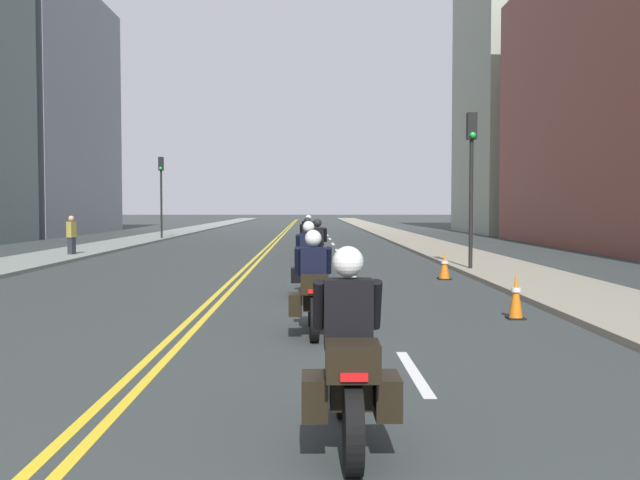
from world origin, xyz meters
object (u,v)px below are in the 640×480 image
motorcycle_3 (317,250)px  pedestrian_1 (72,236)px  motorcycle_2 (309,266)px  motorcycle_4 (307,242)px  traffic_cone_0 (516,296)px  traffic_cone_1 (445,266)px  motorcycle_0 (348,367)px  traffic_light_far (161,183)px  motorcycle_1 (313,292)px  traffic_light_near (471,163)px  motorcycle_5 (308,237)px

motorcycle_3 → pedestrian_1: 11.55m
motorcycle_2 → motorcycle_3: motorcycle_2 is taller
motorcycle_4 → traffic_cone_0: motorcycle_4 is taller
motorcycle_2 → traffic_cone_1: size_ratio=3.04×
motorcycle_0 → motorcycle_2: motorcycle_2 is taller
motorcycle_0 → traffic_light_far: 38.72m
motorcycle_4 → motorcycle_1: bearing=-88.1°
motorcycle_0 → motorcycle_4: size_ratio=0.99×
motorcycle_0 → motorcycle_3: (-0.09, 16.07, -0.01)m
motorcycle_2 → pedestrian_1: motorcycle_2 is taller
motorcycle_0 → traffic_light_near: 16.78m
motorcycle_0 → motorcycle_4: motorcycle_0 is taller
motorcycle_2 → motorcycle_4: 10.91m
motorcycle_4 → traffic_cone_1: (3.75, -7.33, -0.30)m
motorcycle_5 → motorcycle_4: bearing=-88.9°
motorcycle_4 → traffic_light_near: size_ratio=0.45×
traffic_light_near → pedestrian_1: (-14.15, 6.67, -2.45)m
traffic_light_far → motorcycle_1: bearing=-74.6°
motorcycle_4 → traffic_light_near: 7.60m
motorcycle_1 → traffic_cone_0: 3.88m
motorcycle_1 → motorcycle_3: 10.82m
motorcycle_1 → motorcycle_2: 4.92m
motorcycle_3 → motorcycle_4: 5.02m
motorcycle_1 → traffic_cone_1: 9.24m
traffic_light_near → traffic_light_far: 25.56m
traffic_cone_0 → traffic_cone_1: 6.99m
motorcycle_1 → motorcycle_3: (0.17, 10.82, -0.00)m
motorcycle_2 → motorcycle_3: (0.25, 5.90, -0.00)m
traffic_cone_1 → motorcycle_4: bearing=117.1°
motorcycle_0 → motorcycle_2: size_ratio=0.95×
motorcycle_3 → traffic_light_near: size_ratio=0.45×
motorcycle_0 → motorcycle_3: motorcycle_0 is taller
traffic_cone_1 → traffic_light_near: (1.19, 2.18, 2.92)m
motorcycle_2 → motorcycle_4: size_ratio=1.04×
motorcycle_2 → motorcycle_5: bearing=90.0°
motorcycle_4 → pedestrian_1: size_ratio=1.32×
motorcycle_2 → traffic_light_near: traffic_light_near is taller
motorcycle_1 → motorcycle_2: motorcycle_2 is taller
traffic_light_far → pedestrian_1: traffic_light_far is taller
motorcycle_3 → motorcycle_1: bearing=-87.6°
motorcycle_2 → motorcycle_5: (-0.03, 15.75, -0.00)m
traffic_light_near → motorcycle_3: bearing=178.3°
motorcycle_0 → motorcycle_1: motorcycle_0 is taller
motorcycle_0 → traffic_cone_1: 14.16m
motorcycle_2 → traffic_light_far: size_ratio=0.46×
traffic_light_near → pedestrian_1: traffic_light_near is taller
motorcycle_4 → motorcycle_5: (0.03, 4.84, -0.01)m
motorcycle_2 → traffic_cone_0: motorcycle_2 is taller
motorcycle_2 → traffic_cone_1: motorcycle_2 is taller
motorcycle_2 → traffic_cone_1: 5.15m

